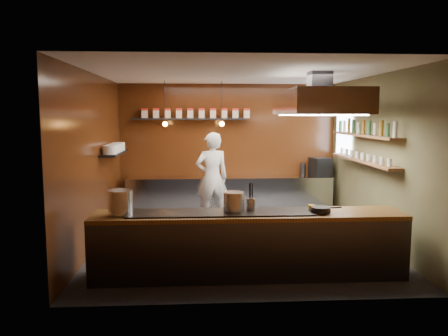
{
  "coord_description": "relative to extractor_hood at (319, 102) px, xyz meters",
  "views": [
    {
      "loc": [
        -0.71,
        -7.6,
        2.29
      ],
      "look_at": [
        -0.23,
        0.4,
        1.32
      ],
      "focal_mm": 35.0,
      "sensor_mm": 36.0,
      "label": 1
    }
  ],
  "objects": [
    {
      "name": "floor",
      "position": [
        -1.3,
        0.4,
        -2.51
      ],
      "size": [
        5.0,
        5.0,
        0.0
      ],
      "primitive_type": "plane",
      "color": "black",
      "rests_on": "ground"
    },
    {
      "name": "back_wall",
      "position": [
        -1.3,
        2.9,
        -1.01
      ],
      "size": [
        5.0,
        0.0,
        5.0
      ],
      "primitive_type": "plane",
      "rotation": [
        1.57,
        0.0,
        0.0
      ],
      "color": "#3B190A",
      "rests_on": "ground"
    },
    {
      "name": "left_wall",
      "position": [
        -3.8,
        0.4,
        -1.01
      ],
      "size": [
        0.0,
        5.0,
        5.0
      ],
      "primitive_type": "plane",
      "rotation": [
        1.57,
        0.0,
        1.57
      ],
      "color": "#3B190A",
      "rests_on": "ground"
    },
    {
      "name": "right_wall",
      "position": [
        1.2,
        0.4,
        -1.01
      ],
      "size": [
        0.0,
        5.0,
        5.0
      ],
      "primitive_type": "plane",
      "rotation": [
        1.57,
        0.0,
        -1.57
      ],
      "color": "brown",
      "rests_on": "ground"
    },
    {
      "name": "ceiling",
      "position": [
        -1.3,
        0.4,
        0.49
      ],
      "size": [
        5.0,
        5.0,
        0.0
      ],
      "primitive_type": "plane",
      "rotation": [
        3.14,
        0.0,
        0.0
      ],
      "color": "silver",
      "rests_on": "back_wall"
    },
    {
      "name": "window_pane",
      "position": [
        1.15,
        2.1,
        -0.61
      ],
      "size": [
        0.0,
        1.0,
        1.0
      ],
      "primitive_type": "plane",
      "rotation": [
        1.57,
        0.0,
        -1.57
      ],
      "color": "white",
      "rests_on": "right_wall"
    },
    {
      "name": "prep_counter",
      "position": [
        -1.3,
        2.57,
        -2.06
      ],
      "size": [
        4.6,
        0.65,
        0.9
      ],
      "primitive_type": "cube",
      "color": "silver",
      "rests_on": "floor"
    },
    {
      "name": "pass_counter",
      "position": [
        -1.3,
        -1.2,
        -2.04
      ],
      "size": [
        4.4,
        0.72,
        0.94
      ],
      "color": "#38383D",
      "rests_on": "floor"
    },
    {
      "name": "tin_shelf",
      "position": [
        -2.2,
        2.76,
        -0.31
      ],
      "size": [
        2.6,
        0.26,
        0.04
      ],
      "primitive_type": "cube",
      "color": "black",
      "rests_on": "back_wall"
    },
    {
      "name": "plate_shelf",
      "position": [
        -3.64,
        1.4,
        -0.96
      ],
      "size": [
        0.3,
        1.4,
        0.04
      ],
      "primitive_type": "cube",
      "color": "black",
      "rests_on": "left_wall"
    },
    {
      "name": "bottle_shelf_upper",
      "position": [
        1.04,
        0.7,
        -0.59
      ],
      "size": [
        0.26,
        2.8,
        0.04
      ],
      "primitive_type": "cube",
      "color": "brown",
      "rests_on": "right_wall"
    },
    {
      "name": "bottle_shelf_lower",
      "position": [
        1.04,
        0.7,
        -1.06
      ],
      "size": [
        0.26,
        2.8,
        0.04
      ],
      "primitive_type": "cube",
      "color": "brown",
      "rests_on": "right_wall"
    },
    {
      "name": "extractor_hood",
      "position": [
        0.0,
        0.0,
        0.0
      ],
      "size": [
        1.2,
        2.0,
        0.72
      ],
      "color": "#38383D",
      "rests_on": "ceiling"
    },
    {
      "name": "pendant_left",
      "position": [
        -2.7,
        2.1,
        -0.35
      ],
      "size": [
        0.1,
        0.1,
        0.95
      ],
      "color": "black",
      "rests_on": "ceiling"
    },
    {
      "name": "pendant_right",
      "position": [
        -1.5,
        2.1,
        -0.35
      ],
      "size": [
        0.1,
        0.1,
        0.95
      ],
      "color": "black",
      "rests_on": "ceiling"
    },
    {
      "name": "storage_tins",
      "position": [
        -2.05,
        2.76,
        -0.17
      ],
      "size": [
        2.43,
        0.13,
        0.22
      ],
      "color": "beige",
      "rests_on": "tin_shelf"
    },
    {
      "name": "plate_stacks",
      "position": [
        -3.64,
        1.4,
        -0.86
      ],
      "size": [
        0.26,
        1.16,
        0.16
      ],
      "color": "white",
      "rests_on": "plate_shelf"
    },
    {
      "name": "bottles",
      "position": [
        1.04,
        0.7,
        -0.45
      ],
      "size": [
        0.06,
        2.66,
        0.24
      ],
      "color": "silver",
      "rests_on": "bottle_shelf_upper"
    },
    {
      "name": "wine_glasses",
      "position": [
        1.04,
        0.7,
        -0.97
      ],
      "size": [
        0.07,
        2.37,
        0.13
      ],
      "color": "silver",
      "rests_on": "bottle_shelf_lower"
    },
    {
      "name": "stockpot_large",
      "position": [
        -3.08,
        -1.24,
        -1.4
      ],
      "size": [
        0.38,
        0.38,
        0.33
      ],
      "primitive_type": "cylinder",
      "rotation": [
        0.0,
        0.0,
        -0.14
      ],
      "color": "silver",
      "rests_on": "pass_counter"
    },
    {
      "name": "stockpot_small",
      "position": [
        -1.51,
        -1.18,
        -1.43
      ],
      "size": [
        0.34,
        0.34,
        0.27
      ],
      "primitive_type": "cylinder",
      "rotation": [
        0.0,
        0.0,
        -0.17
      ],
      "color": "#B4B7BB",
      "rests_on": "pass_counter"
    },
    {
      "name": "utensil_crock",
      "position": [
        -1.26,
        -1.12,
        -1.48
      ],
      "size": [
        0.17,
        0.17,
        0.17
      ],
      "primitive_type": "cylinder",
      "rotation": [
        0.0,
        0.0,
        0.4
      ],
      "color": "#B4B6BB",
      "rests_on": "pass_counter"
    },
    {
      "name": "frying_pan",
      "position": [
        -0.3,
        -1.29,
        -1.53
      ],
      "size": [
        0.45,
        0.28,
        0.07
      ],
      "color": "black",
      "rests_on": "pass_counter"
    },
    {
      "name": "butter_jar",
      "position": [
        -0.39,
        -1.14,
        -1.54
      ],
      "size": [
        0.13,
        0.13,
        0.09
      ],
      "primitive_type": "cylinder",
      "rotation": [
        0.0,
        0.0,
        0.42
      ],
      "color": "gold",
      "rests_on": "pass_counter"
    },
    {
      "name": "espresso_machine",
      "position": [
        0.8,
        2.61,
        -1.4
      ],
      "size": [
        0.51,
        0.5,
        0.41
      ],
      "primitive_type": "cube",
      "rotation": [
        0.0,
        0.0,
        0.3
      ],
      "color": "black",
      "rests_on": "prep_counter"
    },
    {
      "name": "chef",
      "position": [
        -1.72,
        1.98,
        -1.54
      ],
      "size": [
        0.79,
        0.61,
        1.93
      ],
      "primitive_type": "imported",
      "rotation": [
        0.0,
        0.0,
        3.37
      ],
      "color": "white",
      "rests_on": "floor"
    }
  ]
}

